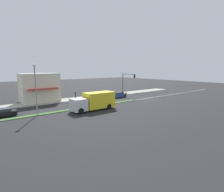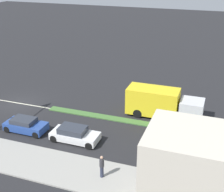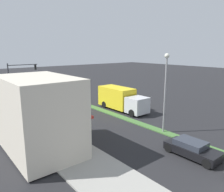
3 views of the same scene
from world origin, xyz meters
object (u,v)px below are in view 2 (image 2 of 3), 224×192
at_px(delivery_truck, 162,103).
at_px(coupe_blue, 25,125).
at_px(pedestrian, 102,166).
at_px(van_white, 74,134).

xyz_separation_m(delivery_truck, coupe_blue, (7.20, -11.11, -0.85)).
bearing_deg(coupe_blue, pedestrian, 66.49).
relative_size(delivery_truck, coupe_blue, 1.94).
bearing_deg(van_white, coupe_blue, -90.00).
height_order(delivery_truck, van_white, delivery_truck).
xyz_separation_m(pedestrian, coupe_blue, (-3.96, -9.09, -0.43)).
distance_m(pedestrian, coupe_blue, 9.93).
bearing_deg(coupe_blue, delivery_truck, 122.94).
relative_size(delivery_truck, van_white, 1.79).
bearing_deg(coupe_blue, van_white, 90.00).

